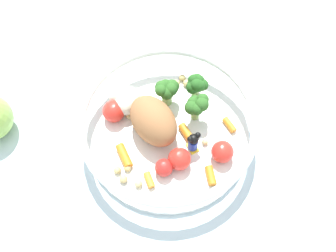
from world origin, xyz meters
name	(u,v)px	position (x,y,z in m)	size (l,w,h in m)	color
ground_plane	(179,137)	(0.00, 0.00, 0.00)	(2.40, 2.40, 0.00)	silver
food_container	(163,122)	(0.01, -0.02, 0.03)	(0.25, 0.25, 0.07)	white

